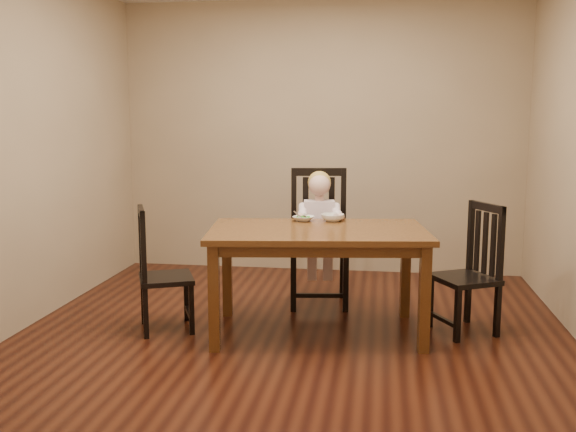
# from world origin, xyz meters

# --- Properties ---
(room) EXTENTS (4.01, 4.01, 2.71)m
(room) POSITION_xyz_m (0.00, 0.00, 1.35)
(room) COLOR #401A0D
(room) RESTS_ON ground
(dining_table) EXTENTS (1.65, 1.11, 0.77)m
(dining_table) POSITION_xyz_m (0.17, 0.05, 0.68)
(dining_table) COLOR #472710
(dining_table) RESTS_ON room
(chair_child) EXTENTS (0.54, 0.53, 1.13)m
(chair_child) POSITION_xyz_m (0.10, 0.81, 0.54)
(chair_child) COLOR black
(chair_child) RESTS_ON room
(chair_left) EXTENTS (0.50, 0.51, 0.92)m
(chair_left) POSITION_xyz_m (-0.98, -0.06, 0.44)
(chair_left) COLOR black
(chair_left) RESTS_ON room
(chair_right) EXTENTS (0.54, 0.54, 0.94)m
(chair_right) POSITION_xyz_m (1.26, 0.24, 0.45)
(chair_right) COLOR black
(chair_right) RESTS_ON room
(toddler) EXTENTS (0.39, 0.46, 0.58)m
(toddler) POSITION_xyz_m (0.11, 0.76, 0.69)
(toddler) COLOR silver
(toddler) RESTS_ON chair_child
(bowl_peas) EXTENTS (0.19, 0.19, 0.04)m
(bowl_peas) POSITION_xyz_m (0.03, 0.37, 0.79)
(bowl_peas) COLOR silver
(bowl_peas) RESTS_ON dining_table
(bowl_veg) EXTENTS (0.23, 0.23, 0.06)m
(bowl_veg) POSITION_xyz_m (0.25, 0.40, 0.80)
(bowl_veg) COLOR silver
(bowl_veg) RESTS_ON dining_table
(fork) EXTENTS (0.08, 0.10, 0.04)m
(fork) POSITION_xyz_m (-0.01, 0.34, 0.82)
(fork) COLOR silver
(fork) RESTS_ON bowl_peas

